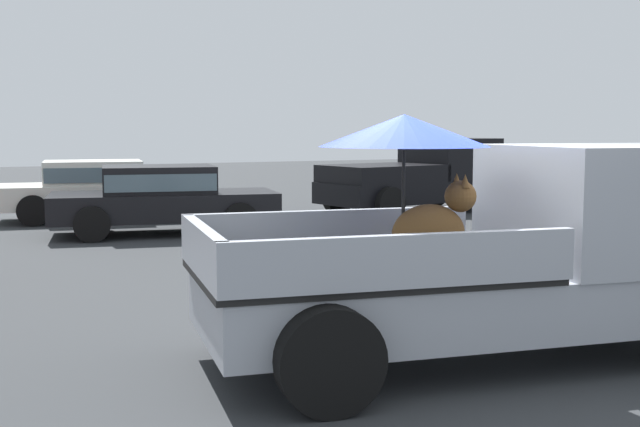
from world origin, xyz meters
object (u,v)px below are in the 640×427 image
(pickup_truck_main, at_px, (528,247))
(parked_sedan_far, at_px, (96,187))
(pickup_truck_red, at_px, (421,177))
(parked_sedan_near, at_px, (162,196))

(pickup_truck_main, height_order, parked_sedan_far, pickup_truck_main)
(pickup_truck_red, bearing_deg, parked_sedan_far, 156.26)
(pickup_truck_red, xyz_separation_m, parked_sedan_near, (-6.72, -1.17, -0.13))
(pickup_truck_red, relative_size, parked_sedan_far, 1.11)
(parked_sedan_far, bearing_deg, pickup_truck_red, -4.40)
(parked_sedan_near, distance_m, parked_sedan_far, 3.12)
(pickup_truck_main, bearing_deg, parked_sedan_far, 105.80)
(pickup_truck_main, distance_m, pickup_truck_red, 12.44)
(pickup_truck_main, bearing_deg, pickup_truck_red, 70.68)
(pickup_truck_red, distance_m, parked_sedan_near, 6.83)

